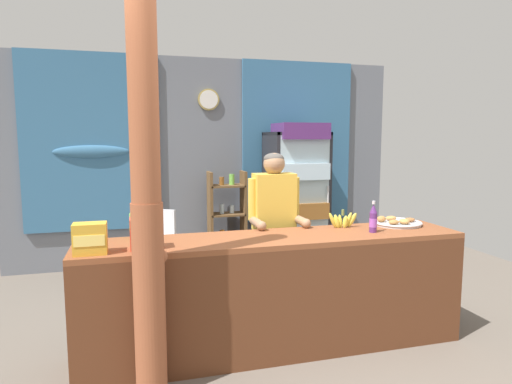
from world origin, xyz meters
TOP-DOWN VIEW (x-y plane):
  - ground_plane at (0.00, 1.20)m, footprint 7.78×7.78m
  - back_wall_curtained at (-0.02, 3.04)m, footprint 5.10×0.22m
  - stall_counter at (0.07, 0.25)m, footprint 2.98×0.59m
  - timber_post at (-0.91, -0.06)m, footprint 0.22×0.20m
  - drink_fridge at (1.06, 2.53)m, footprint 0.73×0.72m
  - bottle_shelf_rack at (0.18, 2.73)m, footprint 0.48×0.28m
  - plastic_lawn_chair at (-0.78, 2.12)m, footprint 0.61×0.61m
  - shopkeeper at (0.22, 0.87)m, footprint 0.47×0.42m
  - soda_bottle_lime_soda at (-0.97, 0.59)m, footprint 0.10×0.10m
  - soda_bottle_grape_soda at (0.87, 0.30)m, footprint 0.06×0.06m
  - snack_box_crackers at (-0.93, 0.24)m, footprint 0.17×0.15m
  - snack_box_choco_powder at (-1.26, 0.20)m, footprint 0.21×0.14m
  - pastry_tray at (1.23, 0.52)m, footprint 0.43×0.43m
  - banana_bunch at (0.72, 0.53)m, footprint 0.27×0.06m

SIDE VIEW (x-z plane):
  - ground_plane at x=0.00m, z-range 0.00..0.00m
  - plastic_lawn_chair at x=-0.78m, z-range 0.06..0.92m
  - stall_counter at x=0.07m, z-range 0.11..1.01m
  - bottle_shelf_rack at x=0.18m, z-range 0.03..1.25m
  - pastry_tray at x=1.23m, z-range 0.89..0.96m
  - shopkeeper at x=0.22m, z-range 0.19..1.72m
  - banana_bunch at x=0.72m, z-range 0.88..1.05m
  - snack_box_choco_powder at x=-1.26m, z-range 0.90..1.11m
  - snack_box_crackers at x=-0.93m, z-range 0.90..1.12m
  - soda_bottle_grape_soda at x=0.87m, z-range 0.88..1.14m
  - drink_fridge at x=1.06m, z-range 0.09..1.93m
  - soda_bottle_lime_soda at x=-0.97m, z-range 0.88..1.19m
  - timber_post at x=-0.91m, z-range -0.05..2.48m
  - back_wall_curtained at x=-0.02m, z-range 0.04..2.72m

